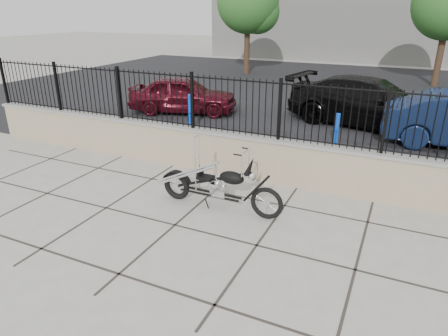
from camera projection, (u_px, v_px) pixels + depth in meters
The scene contains 10 objects.
ground_plane at pixel (175, 225), 6.86m from camera, with size 90.00×90.00×0.00m, color #99968E.
parking_lot at pixel (325, 94), 17.38m from camera, with size 30.00×30.00×0.00m, color black.
retaining_wall at pixel (233, 154), 8.79m from camera, with size 14.00×0.36×0.96m, color gray.
iron_fence at pixel (234, 106), 8.38m from camera, with size 14.00×0.08×1.20m, color black.
background_building at pixel (373, 0), 27.66m from camera, with size 22.00×6.00×8.00m, color beige.
chopper_motorcycle at pixel (217, 174), 7.21m from camera, with size 2.30×0.41×1.38m, color black, non-canonical shape.
car_red at pixel (183, 95), 14.02m from camera, with size 1.51×3.75×1.28m, color #460A15.
car_black at pixel (370, 102), 12.40m from camera, with size 2.08×5.11×1.48m, color black.
bollard_a at pixel (190, 112), 12.10m from camera, with size 0.13×0.13×1.07m, color #0B4DB0.
bollard_b at pixel (337, 131), 10.40m from camera, with size 0.11×0.11×0.95m, color #0D19C3.
Camera 1 is at (3.30, -5.08, 3.48)m, focal length 32.00 mm.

